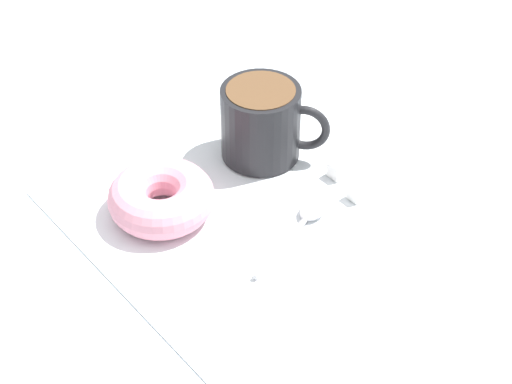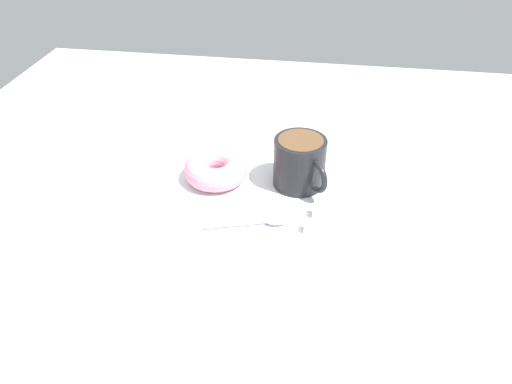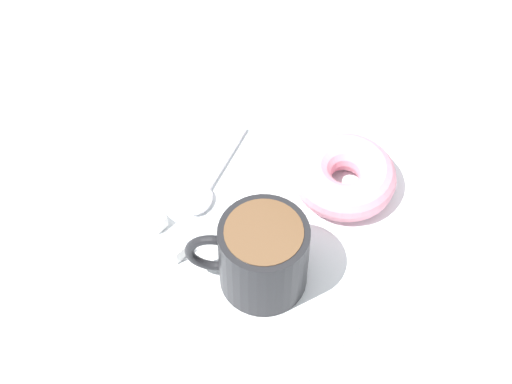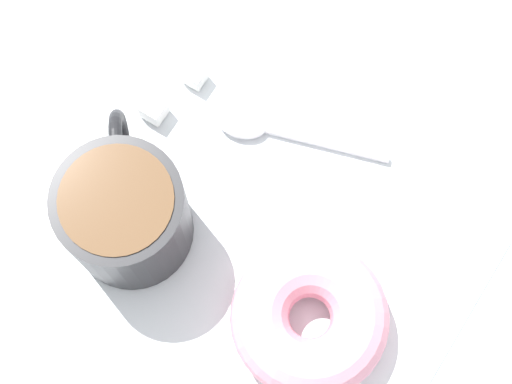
{
  "view_description": "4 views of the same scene",
  "coord_description": "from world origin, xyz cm",
  "px_view_note": "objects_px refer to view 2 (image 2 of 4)",
  "views": [
    {
      "loc": [
        -38.15,
        -47.5,
        56.3
      ],
      "look_at": [
        2.94,
        0.64,
        2.3
      ],
      "focal_mm": 60.0,
      "sensor_mm": 36.0,
      "label": 1
    },
    {
      "loc": [
        12.3,
        -60.14,
        47.16
      ],
      "look_at": [
        2.94,
        0.64,
        2.3
      ],
      "focal_mm": 35.0,
      "sensor_mm": 36.0,
      "label": 2
    },
    {
      "loc": [
        40.17,
        34.02,
        71.03
      ],
      "look_at": [
        2.94,
        0.64,
        2.3
      ],
      "focal_mm": 60.0,
      "sensor_mm": 36.0,
      "label": 3
    },
    {
      "loc": [
        -5.47,
        14.22,
        57.87
      ],
      "look_at": [
        2.94,
        0.64,
        2.3
      ],
      "focal_mm": 60.0,
      "sensor_mm": 36.0,
      "label": 4
    }
  ],
  "objects_px": {
    "coffee_cup": "(300,162)",
    "sugar_cube": "(309,227)",
    "sugar_cube_extra": "(318,211)",
    "donut": "(216,169)",
    "spoon": "(266,221)"
  },
  "relations": [
    {
      "from": "sugar_cube",
      "to": "sugar_cube_extra",
      "type": "distance_m",
      "value": 0.04
    },
    {
      "from": "coffee_cup",
      "to": "donut",
      "type": "xyz_separation_m",
      "value": [
        -0.14,
        -0.01,
        -0.02
      ]
    },
    {
      "from": "donut",
      "to": "sugar_cube",
      "type": "xyz_separation_m",
      "value": [
        0.16,
        -0.11,
        -0.01
      ]
    },
    {
      "from": "spoon",
      "to": "sugar_cube",
      "type": "height_order",
      "value": "sugar_cube"
    },
    {
      "from": "sugar_cube",
      "to": "sugar_cube_extra",
      "type": "bearing_deg",
      "value": 74.75
    },
    {
      "from": "donut",
      "to": "sugar_cube",
      "type": "distance_m",
      "value": 0.19
    },
    {
      "from": "sugar_cube_extra",
      "to": "donut",
      "type": "bearing_deg",
      "value": 157.52
    },
    {
      "from": "donut",
      "to": "sugar_cube",
      "type": "relative_size",
      "value": 7.19
    },
    {
      "from": "spoon",
      "to": "sugar_cube_extra",
      "type": "xyz_separation_m",
      "value": [
        0.07,
        0.03,
        0.0
      ]
    },
    {
      "from": "donut",
      "to": "coffee_cup",
      "type": "bearing_deg",
      "value": 3.33
    },
    {
      "from": "coffee_cup",
      "to": "sugar_cube_extra",
      "type": "bearing_deg",
      "value": -66.35
    },
    {
      "from": "coffee_cup",
      "to": "sugar_cube",
      "type": "distance_m",
      "value": 0.12
    },
    {
      "from": "sugar_cube_extra",
      "to": "sugar_cube",
      "type": "bearing_deg",
      "value": -105.25
    },
    {
      "from": "spoon",
      "to": "sugar_cube_extra",
      "type": "height_order",
      "value": "sugar_cube_extra"
    },
    {
      "from": "coffee_cup",
      "to": "spoon",
      "type": "distance_m",
      "value": 0.12
    }
  ]
}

